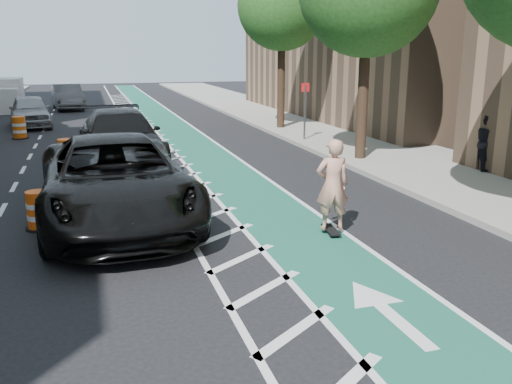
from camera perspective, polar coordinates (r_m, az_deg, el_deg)
name	(u,v)px	position (r m, az deg, el deg)	size (l,w,h in m)	color
ground	(160,268)	(9.86, -10.07, -7.91)	(120.00, 120.00, 0.00)	black
bike_lane	(207,157)	(19.84, -5.14, 3.69)	(2.00, 90.00, 0.01)	#175237
buffer_strip	(166,159)	(19.59, -9.44, 3.41)	(1.40, 90.00, 0.01)	silver
sidewalk_right	(367,146)	(22.07, 11.65, 4.74)	(5.00, 90.00, 0.15)	gray
curb_right	(310,149)	(21.02, 5.75, 4.49)	(0.12, 90.00, 0.16)	gray
tree_r_d	(281,6)	(26.68, 2.61, 18.95)	(4.20, 4.20, 7.90)	#382619
sign_post	(305,110)	(22.88, 5.17, 8.54)	(0.35, 0.08, 2.47)	#4C4C4C
skateboard	(331,230)	(11.56, 7.88, -3.96)	(0.33, 0.80, 0.10)	black
skateboarder	(332,185)	(11.29, 8.05, 0.76)	(0.70, 0.46, 1.92)	tan
suv_near	(115,180)	(12.50, -14.60, 1.24)	(3.16, 6.84, 1.90)	black
suv_far	(120,137)	(19.10, -14.09, 5.61)	(2.52, 6.20, 1.80)	black
car_silver	(30,111)	(30.21, -22.70, 7.89)	(1.89, 4.70, 1.60)	#939498
car_grey	(67,97)	(38.63, -19.23, 9.45)	(1.72, 4.94, 1.63)	#56565B
pedestrian	(488,142)	(18.18, 23.19, 4.83)	(0.85, 0.66, 1.74)	black
box_truck	(4,96)	(39.06, -25.03, 9.13)	(2.36, 4.97, 2.04)	silver
barrel_a	(39,211)	(12.58, -21.91, -1.89)	(0.62, 0.62, 0.84)	#F8540D
barrel_b	(67,154)	(18.87, -19.27, 3.75)	(0.71, 0.71, 0.96)	#FB590D
barrel_c	(19,128)	(26.17, -23.65, 6.17)	(0.71, 0.71, 0.97)	#DD540B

